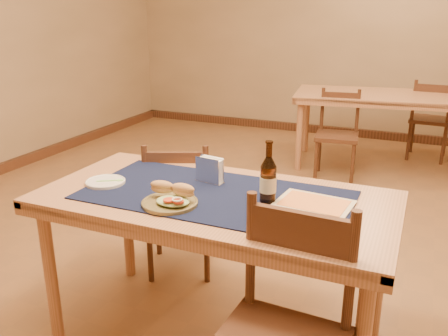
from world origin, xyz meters
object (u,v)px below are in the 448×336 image
at_px(back_table, 383,102).
at_px(napkin_holder, 210,171).
at_px(sandwich_plate, 171,199).
at_px(main_table, 215,212).
at_px(beer_bottle, 268,180).
at_px(chair_main_far, 179,205).

bearing_deg(back_table, napkin_holder, -99.75).
height_order(back_table, sandwich_plate, sandwich_plate).
xyz_separation_m(main_table, back_table, (0.43, 3.14, 0.00)).
relative_size(main_table, napkin_holder, 10.72).
distance_m(back_table, beer_bottle, 3.14).
distance_m(main_table, sandwich_plate, 0.25).
bearing_deg(main_table, back_table, 82.27).
bearing_deg(sandwich_plate, napkin_holder, 83.89).
distance_m(main_table, napkin_holder, 0.22).
distance_m(chair_main_far, napkin_holder, 0.63).
height_order(sandwich_plate, beer_bottle, beer_bottle).
xyz_separation_m(main_table, sandwich_plate, (-0.12, -0.18, 0.11)).
bearing_deg(chair_main_far, napkin_holder, -43.62).
height_order(chair_main_far, napkin_holder, napkin_holder).
relative_size(back_table, chair_main_far, 2.15).
relative_size(back_table, napkin_holder, 12.19).
xyz_separation_m(sandwich_plate, beer_bottle, (0.37, 0.20, 0.07)).
bearing_deg(main_table, sandwich_plate, -124.15).
bearing_deg(napkin_holder, sandwich_plate, -96.11).
distance_m(back_table, sandwich_plate, 3.37).
relative_size(main_table, chair_main_far, 1.89).
xyz_separation_m(back_table, napkin_holder, (-0.52, -3.01, 0.15)).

